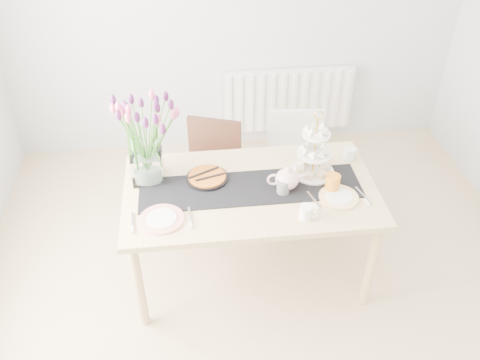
{
  "coord_description": "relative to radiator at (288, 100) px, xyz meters",
  "views": [
    {
      "loc": [
        -0.43,
        -1.93,
        2.76
      ],
      "look_at": [
        -0.15,
        0.51,
        0.86
      ],
      "focal_mm": 38.0,
      "sensor_mm": 36.0,
      "label": 1
    }
  ],
  "objects": [
    {
      "name": "plate_right",
      "position": [
        -0.05,
        -1.79,
        0.31
      ],
      "size": [
        0.3,
        0.3,
        0.01
      ],
      "primitive_type": "cylinder",
      "rotation": [
        0.0,
        0.0,
        0.27
      ],
      "color": "white",
      "rests_on": "dining_table"
    },
    {
      "name": "room_shell",
      "position": [
        -0.5,
        -2.19,
        0.85
      ],
      "size": [
        4.5,
        4.5,
        4.5
      ],
      "color": "tan",
      "rests_on": "ground"
    },
    {
      "name": "teapot",
      "position": [
        -0.35,
        -1.66,
        0.37
      ],
      "size": [
        0.25,
        0.21,
        0.16
      ],
      "primitive_type": null,
      "rotation": [
        0.0,
        0.0,
        -0.06
      ],
      "color": "silver",
      "rests_on": "dining_table"
    },
    {
      "name": "tulip_vase",
      "position": [
        -1.22,
        -1.46,
        0.69
      ],
      "size": [
        0.71,
        0.71,
        0.61
      ],
      "rotation": [
        0.0,
        0.0,
        -0.0
      ],
      "color": "silver",
      "rests_on": "dining_table"
    },
    {
      "name": "cake_stand",
      "position": [
        -0.15,
        -1.52,
        0.42
      ],
      "size": [
        0.28,
        0.28,
        0.42
      ],
      "rotation": [
        0.0,
        0.0,
        0.07
      ],
      "color": "gold",
      "rests_on": "dining_table"
    },
    {
      "name": "chair_brown",
      "position": [
        -0.79,
        -1.0,
        0.03
      ],
      "size": [
        0.52,
        0.52,
        0.83
      ],
      "rotation": [
        0.0,
        0.0,
        -0.33
      ],
      "color": "#341A13",
      "rests_on": "ground"
    },
    {
      "name": "radiator",
      "position": [
        0.0,
        0.0,
        0.0
      ],
      "size": [
        1.2,
        0.08,
        0.6
      ],
      "primitive_type": "cube",
      "color": "white",
      "rests_on": "room_shell"
    },
    {
      "name": "plate_left",
      "position": [
        -1.13,
        -1.87,
        0.31
      ],
      "size": [
        0.28,
        0.28,
        0.01
      ],
      "primitive_type": "cylinder",
      "rotation": [
        0.0,
        0.0,
        0.07
      ],
      "color": "silver",
      "rests_on": "dining_table"
    },
    {
      "name": "mug_orange",
      "position": [
        -0.07,
        -1.71,
        0.35
      ],
      "size": [
        0.12,
        0.12,
        0.11
      ],
      "primitive_type": "cylinder",
      "rotation": [
        0.0,
        0.0,
        1.18
      ],
      "color": "orange",
      "rests_on": "dining_table"
    },
    {
      "name": "tart_tin",
      "position": [
        -0.84,
        -1.51,
        0.32
      ],
      "size": [
        0.27,
        0.27,
        0.03
      ],
      "rotation": [
        0.0,
        0.0,
        0.02
      ],
      "color": "black",
      "rests_on": "dining_table"
    },
    {
      "name": "mug_grey",
      "position": [
        -0.38,
        -1.7,
        0.35
      ],
      "size": [
        0.11,
        0.11,
        0.1
      ],
      "primitive_type": "cylinder",
      "rotation": [
        0.0,
        0.0,
        0.5
      ],
      "color": "slate",
      "rests_on": "dining_table"
    },
    {
      "name": "table_runner",
      "position": [
        -0.58,
        -1.63,
        0.3
      ],
      "size": [
        1.4,
        0.35,
        0.01
      ],
      "primitive_type": "cube",
      "color": "black",
      "rests_on": "dining_table"
    },
    {
      "name": "cream_jug",
      "position": [
        0.13,
        -1.39,
        0.34
      ],
      "size": [
        0.1,
        0.1,
        0.08
      ],
      "primitive_type": "cylinder",
      "rotation": [
        0.0,
        0.0,
        0.22
      ],
      "color": "silver",
      "rests_on": "dining_table"
    },
    {
      "name": "chair_white",
      "position": [
        -0.13,
        -0.99,
        0.04
      ],
      "size": [
        0.45,
        0.45,
        0.85
      ],
      "rotation": [
        0.0,
        0.0,
        -0.08
      ],
      "color": "silver",
      "rests_on": "ground"
    },
    {
      "name": "mug_white",
      "position": [
        -0.29,
        -1.95,
        0.35
      ],
      "size": [
        0.1,
        0.1,
        0.09
      ],
      "primitive_type": "cylinder",
      "rotation": [
        0.0,
        0.0,
        -0.51
      ],
      "color": "white",
      "rests_on": "dining_table"
    },
    {
      "name": "dining_table",
      "position": [
        -0.58,
        -1.63,
        0.22
      ],
      "size": [
        1.6,
        0.9,
        0.75
      ],
      "color": "tan",
      "rests_on": "ground"
    }
  ]
}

